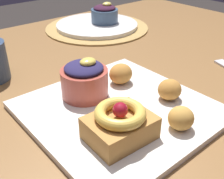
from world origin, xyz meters
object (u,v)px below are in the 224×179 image
at_px(berry_ramekin, 85,79).
at_px(back_plate, 97,25).
at_px(back_ramekin, 105,14).
at_px(fritter_back, 181,118).
at_px(fritter_front, 170,90).
at_px(fritter_middle, 121,74).
at_px(cake_slice, 120,124).
at_px(front_plate, 119,110).

relative_size(berry_ramekin, back_plate, 0.33).
distance_m(berry_ramekin, back_ramekin, 0.47).
bearing_deg(fritter_back, fritter_front, 50.76).
relative_size(fritter_middle, back_ramekin, 0.55).
height_order(fritter_front, back_ramekin, back_ramekin).
bearing_deg(cake_slice, back_ramekin, 53.25).
xyz_separation_m(fritter_front, fritter_back, (-0.06, -0.07, -0.00)).
bearing_deg(fritter_front, fritter_back, -129.24).
height_order(fritter_back, back_ramekin, back_ramekin).
height_order(berry_ramekin, fritter_front, berry_ramekin).
bearing_deg(back_plate, fritter_back, -114.38).
bearing_deg(fritter_middle, fritter_front, -75.35).
bearing_deg(front_plate, back_ramekin, 53.94).
bearing_deg(berry_ramekin, fritter_front, -45.00).
xyz_separation_m(berry_ramekin, back_ramekin, (0.32, 0.34, 0.00)).
height_order(berry_ramekin, back_plate, berry_ramekin).
xyz_separation_m(berry_ramekin, fritter_middle, (0.09, -0.01, -0.01)).
height_order(fritter_front, fritter_middle, fritter_middle).
bearing_deg(back_ramekin, fritter_back, -117.09).
bearing_deg(fritter_front, cake_slice, -170.34).
bearing_deg(fritter_front, back_ramekin, 65.09).
height_order(berry_ramekin, fritter_back, berry_ramekin).
height_order(front_plate, fritter_back, fritter_back).
distance_m(cake_slice, berry_ramekin, 0.14).
height_order(fritter_middle, fritter_back, fritter_middle).
relative_size(fritter_back, back_ramekin, 0.47).
bearing_deg(back_ramekin, berry_ramekin, -133.58).
relative_size(fritter_front, fritter_back, 1.07).
height_order(cake_slice, fritter_front, cake_slice).
xyz_separation_m(berry_ramekin, back_plate, (0.30, 0.35, -0.03)).
bearing_deg(front_plate, fritter_back, -72.41).
bearing_deg(fritter_back, fritter_middle, 80.54).
distance_m(fritter_middle, fritter_back, 0.18).
bearing_deg(fritter_middle, front_plate, -133.38).
height_order(fritter_middle, back_ramekin, back_ramekin).
distance_m(fritter_middle, back_ramekin, 0.42).
distance_m(fritter_middle, back_plate, 0.41).
distance_m(back_plate, back_ramekin, 0.04).
height_order(cake_slice, back_ramekin, back_ramekin).
bearing_deg(fritter_back, back_ramekin, 62.91).
height_order(berry_ramekin, back_ramekin, berry_ramekin).
xyz_separation_m(front_plate, back_ramekin, (0.30, 0.41, 0.04)).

